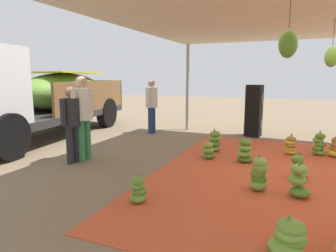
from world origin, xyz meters
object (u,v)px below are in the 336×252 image
Objects in this scene: banana_bunch_12 at (138,190)px; worker_2 at (152,102)px; banana_bunch_8 at (214,142)px; banana_bunch_13 at (336,148)px; banana_bunch_9 at (209,151)px; banana_bunch_5 at (319,145)px; speaker_stack at (254,111)px; worker_0 at (71,119)px; banana_bunch_14 at (299,168)px; worker_1 at (83,112)px; banana_bunch_2 at (291,146)px; banana_bunch_11 at (245,151)px; cargo_truck_main at (33,96)px; banana_bunch_1 at (288,240)px; banana_bunch_4 at (259,175)px; banana_bunch_3 at (299,182)px.

worker_2 reaches higher than banana_bunch_12.
banana_bunch_8 is 2.94m from worker_2.
banana_bunch_13 is at bearing -101.75° from worker_2.
banana_bunch_9 is 0.25× the size of worker_2.
banana_bunch_5 is 4.57m from banana_bunch_12.
speaker_stack reaches higher than banana_bunch_8.
banana_bunch_12 is 0.28× the size of worker_0.
worker_1 is (-0.41, 4.17, 0.82)m from banana_bunch_14.
banana_bunch_2 is 4.79m from worker_0.
banana_bunch_12 is at bearing 157.14° from banana_bunch_11.
banana_bunch_8 is 1.14× the size of banana_bunch_14.
speaker_stack is at bearing -63.73° from cargo_truck_main.
banana_bunch_5 is 1.96m from banana_bunch_14.
worker_1 reaches higher than banana_bunch_8.
worker_1 reaches higher than banana_bunch_14.
worker_1 is (-1.75, 2.36, 0.79)m from banana_bunch_8.
banana_bunch_1 is at bearing 176.92° from banana_bunch_14.
banana_bunch_1 is 4.23m from banana_bunch_2.
banana_bunch_13 is 0.31× the size of speaker_stack.
worker_2 reaches higher than banana_bunch_8.
banana_bunch_11 is 2.79m from banana_bunch_12.
banana_bunch_3 is at bearing -93.23° from banana_bunch_4.
cargo_truck_main is (1.60, 6.25, 0.96)m from banana_bunch_4.
banana_bunch_9 is 0.96× the size of banana_bunch_12.
worker_1 reaches higher than banana_bunch_2.
banana_bunch_14 is (-1.91, 0.44, -0.04)m from banana_bunch_5.
banana_bunch_8 is at bearing 3.51° from banana_bunch_9.
banana_bunch_12 is 4.74m from banana_bunch_13.
banana_bunch_11 is 0.33× the size of worker_2.
banana_bunch_5 reaches higher than banana_bunch_9.
worker_1 is at bearing -18.93° from worker_0.
banana_bunch_3 is at bearing -146.52° from banana_bunch_11.
banana_bunch_3 is 1.21× the size of banana_bunch_12.
worker_0 is 0.30m from worker_1.
banana_bunch_2 is 0.62m from banana_bunch_5.
banana_bunch_11 is 2.15m from banana_bunch_13.
speaker_stack is at bearing 9.83° from banana_bunch_1.
banana_bunch_3 is 7.08m from cargo_truck_main.
banana_bunch_4 is at bearing 143.47° from banana_bunch_14.
worker_1 reaches higher than worker_2.
cargo_truck_main is (2.72, 4.74, 1.03)m from banana_bunch_12.
banana_bunch_2 is 1.35m from banana_bunch_11.
banana_bunch_12 is (0.61, 1.95, -0.01)m from banana_bunch_1.
banana_bunch_2 reaches higher than banana_bunch_12.
banana_bunch_2 is 1.72m from banana_bunch_14.
banana_bunch_14 is at bearing -1.26° from banana_bunch_3.
banana_bunch_1 is 1.01× the size of banana_bunch_14.
banana_bunch_1 is at bearing -164.76° from banana_bunch_11.
banana_bunch_3 is 0.34× the size of worker_0.
speaker_stack is (2.95, -0.57, 0.57)m from banana_bunch_9.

